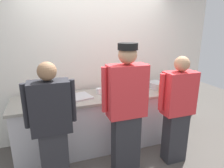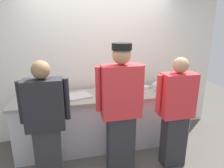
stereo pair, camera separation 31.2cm
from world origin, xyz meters
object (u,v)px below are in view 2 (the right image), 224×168
chef_near_left (46,122)px  ramekin_green_sauce (37,94)px  chef_far_right (176,111)px  chefs_knife (138,93)px  ramekin_yellow_sauce (146,87)px  deli_cup (100,91)px  mixing_bowl_steel (162,86)px  chef_center (121,108)px  ramekin_red_sauce (109,89)px  plate_stack_front (41,99)px  sheet_tray (75,96)px  squeeze_bottle_primary (162,89)px

chef_near_left → ramekin_green_sauce: (-0.20, 0.88, 0.08)m
chef_far_right → ramekin_green_sauce: 2.12m
chef_far_right → chefs_knife: 0.74m
chef_near_left → ramekin_green_sauce: size_ratio=18.23×
ramekin_yellow_sauce → chef_far_right: bearing=-84.8°
ramekin_yellow_sauce → deli_cup: (-0.84, -0.07, 0.02)m
mixing_bowl_steel → chef_near_left: bearing=-159.0°
chef_center → ramekin_red_sauce: chef_center is taller
mixing_bowl_steel → ramekin_yellow_sauce: 0.28m
chef_near_left → mixing_bowl_steel: chef_near_left is taller
ramekin_red_sauce → chef_far_right: bearing=-51.7°
ramekin_red_sauce → ramekin_yellow_sauce: 0.65m
plate_stack_front → sheet_tray: (0.50, 0.07, -0.03)m
chef_near_left → squeeze_bottle_primary: bearing=15.6°
chef_center → chefs_knife: 0.82m
mixing_bowl_steel → chefs_knife: size_ratio=1.28×
sheet_tray → chefs_knife: 1.01m
chef_center → ramekin_yellow_sauce: bearing=51.2°
chef_far_right → ramekin_red_sauce: size_ratio=19.51×
mixing_bowl_steel → ramekin_red_sauce: 0.92m
chef_near_left → squeeze_bottle_primary: (1.75, 0.49, 0.15)m
chef_center → ramekin_red_sauce: bearing=86.8°
squeeze_bottle_primary → ramekin_red_sauce: size_ratio=2.37×
chef_far_right → deli_cup: bearing=138.7°
chef_far_right → deli_cup: (-0.92, 0.81, 0.11)m
chef_near_left → chefs_knife: 1.53m
ramekin_green_sauce → ramekin_yellow_sauce: bearing=-1.5°
ramekin_yellow_sauce → chef_center: bearing=-128.8°
chef_center → deli_cup: bearing=99.9°
squeeze_bottle_primary → deli_cup: bearing=164.2°
chefs_knife → ramekin_yellow_sauce: bearing=43.3°
sheet_tray → ramekin_green_sauce: ramekin_green_sauce is taller
mixing_bowl_steel → ramekin_yellow_sauce: mixing_bowl_steel is taller
chef_far_right → plate_stack_front: 1.93m
ramekin_yellow_sauce → chef_near_left: bearing=-152.7°
plate_stack_front → ramekin_red_sauce: bearing=14.6°
chef_far_right → sheet_tray: 1.50m
sheet_tray → ramekin_yellow_sauce: ramekin_yellow_sauce is taller
squeeze_bottle_primary → ramekin_red_sauce: bearing=153.4°
plate_stack_front → ramekin_yellow_sauce: (1.73, 0.24, -0.02)m
plate_stack_front → ramekin_green_sauce: 0.30m
chef_near_left → chef_far_right: (1.70, -0.04, -0.01)m
plate_stack_front → ramekin_red_sauce: (1.08, 0.28, -0.02)m
ramekin_green_sauce → deli_cup: (0.98, -0.12, 0.02)m
plate_stack_front → mixing_bowl_steel: size_ratio=0.67×
ramekin_green_sauce → chefs_knife: bearing=-9.1°
deli_cup → chefs_knife: (0.62, -0.14, -0.04)m
deli_cup → squeeze_bottle_primary: bearing=-15.8°
plate_stack_front → ramekin_green_sauce: (-0.09, 0.29, -0.02)m
sheet_tray → ramekin_red_sauce: (0.59, 0.21, 0.01)m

